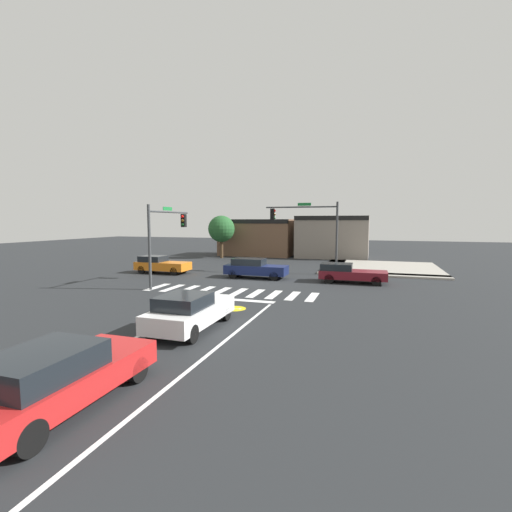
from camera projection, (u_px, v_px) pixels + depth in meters
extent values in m
plane|color=#232628|center=(253.00, 280.00, 26.34)|extent=(120.00, 120.00, 0.00)
cube|color=silver|center=(157.00, 287.00, 23.64)|extent=(0.48, 2.56, 0.01)
cube|color=silver|center=(172.00, 288.00, 23.29)|extent=(0.48, 2.56, 0.01)
cube|color=silver|center=(188.00, 289.00, 22.95)|extent=(0.48, 2.56, 0.01)
cube|color=silver|center=(204.00, 290.00, 22.60)|extent=(0.48, 2.56, 0.01)
cube|color=silver|center=(221.00, 291.00, 22.25)|extent=(0.48, 2.56, 0.01)
cube|color=silver|center=(238.00, 292.00, 21.91)|extent=(0.48, 2.56, 0.01)
cube|color=silver|center=(256.00, 293.00, 21.56)|extent=(0.48, 2.56, 0.01)
cube|color=silver|center=(274.00, 295.00, 21.21)|extent=(0.48, 2.56, 0.01)
cube|color=silver|center=(293.00, 296.00, 20.87)|extent=(0.48, 2.56, 0.01)
cube|color=silver|center=(312.00, 297.00, 20.52)|extent=(0.48, 2.56, 0.01)
cube|color=white|center=(216.00, 298.00, 20.19)|extent=(6.80, 0.50, 0.01)
cube|color=white|center=(190.00, 311.00, 17.35)|extent=(0.16, 2.00, 0.01)
cube|color=white|center=(139.00, 336.00, 13.56)|extent=(0.16, 2.00, 0.01)
cube|color=white|center=(48.00, 381.00, 9.77)|extent=(0.16, 2.00, 0.01)
cube|color=white|center=(184.00, 374.00, 10.18)|extent=(0.14, 18.00, 0.01)
cylinder|color=yellow|center=(235.00, 309.00, 17.83)|extent=(1.12, 1.12, 0.01)
cylinder|color=white|center=(230.00, 308.00, 17.90)|extent=(0.18, 0.18, 0.00)
cylinder|color=white|center=(239.00, 309.00, 17.75)|extent=(0.18, 0.18, 0.00)
cube|color=white|center=(235.00, 308.00, 17.83)|extent=(0.50, 0.04, 0.00)
cube|color=#9E998E|center=(382.00, 275.00, 28.49)|extent=(10.00, 1.60, 0.15)
cube|color=#9E998E|center=(334.00, 266.00, 34.33)|extent=(1.60, 10.00, 0.15)
cube|color=#9E998E|center=(380.00, 267.00, 33.04)|extent=(10.00, 10.00, 0.15)
cube|color=brown|center=(258.00, 237.00, 45.40)|extent=(8.89, 5.11, 4.51)
cube|color=black|center=(252.00, 221.00, 42.97)|extent=(8.89, 0.50, 0.50)
cube|color=gray|center=(333.00, 237.00, 42.95)|extent=(8.16, 5.99, 4.89)
cube|color=black|center=(331.00, 218.00, 40.09)|extent=(8.16, 0.50, 0.50)
cylinder|color=#383A3D|center=(337.00, 238.00, 29.01)|extent=(0.18, 0.18, 5.85)
cylinder|color=#383A3D|center=(301.00, 207.00, 29.67)|extent=(5.91, 0.12, 0.12)
cube|color=black|center=(272.00, 214.00, 30.47)|extent=(0.32, 0.32, 0.95)
sphere|color=red|center=(274.00, 211.00, 30.39)|extent=(0.22, 0.22, 0.22)
sphere|color=#4C330C|center=(274.00, 214.00, 30.42)|extent=(0.22, 0.22, 0.22)
sphere|color=#0C3814|center=(274.00, 218.00, 30.45)|extent=(0.22, 0.22, 0.22)
cube|color=#197233|center=(304.00, 204.00, 29.56)|extent=(1.10, 0.03, 0.24)
cylinder|color=#383A3D|center=(150.00, 247.00, 22.51)|extent=(0.18, 0.18, 5.34)
cylinder|color=#383A3D|center=(170.00, 212.00, 24.60)|extent=(0.12, 4.87, 0.12)
cube|color=black|center=(184.00, 221.00, 26.46)|extent=(0.32, 0.32, 0.95)
sphere|color=red|center=(182.00, 217.00, 26.27)|extent=(0.22, 0.22, 0.22)
sphere|color=#4C330C|center=(183.00, 221.00, 26.30)|extent=(0.22, 0.22, 0.22)
sphere|color=#0C3814|center=(183.00, 225.00, 26.33)|extent=(0.22, 0.22, 0.22)
cube|color=#197233|center=(168.00, 209.00, 24.35)|extent=(0.03, 1.10, 0.24)
cube|color=orange|center=(163.00, 266.00, 29.88)|extent=(4.44, 1.81, 0.65)
cube|color=black|center=(153.00, 259.00, 30.11)|extent=(1.97, 1.59, 0.48)
cylinder|color=black|center=(184.00, 269.00, 30.20)|extent=(0.64, 0.22, 0.64)
cylinder|color=black|center=(174.00, 271.00, 28.70)|extent=(0.64, 0.22, 0.64)
cylinder|color=black|center=(153.00, 267.00, 31.12)|extent=(0.64, 0.22, 0.64)
cylinder|color=black|center=(142.00, 270.00, 29.62)|extent=(0.64, 0.22, 0.64)
cube|color=#141E4C|center=(256.00, 270.00, 27.33)|extent=(4.69, 1.71, 0.68)
cube|color=black|center=(249.00, 262.00, 27.44)|extent=(2.38, 1.50, 0.50)
cylinder|color=black|center=(279.00, 273.00, 27.57)|extent=(0.66, 0.22, 0.66)
cylinder|color=black|center=(274.00, 276.00, 26.16)|extent=(0.66, 0.22, 0.66)
cylinder|color=black|center=(240.00, 271.00, 28.55)|extent=(0.66, 0.22, 0.66)
cylinder|color=black|center=(233.00, 274.00, 27.14)|extent=(0.66, 0.22, 0.66)
cube|color=white|center=(191.00, 313.00, 14.44)|extent=(1.89, 4.55, 0.68)
cube|color=black|center=(184.00, 301.00, 13.82)|extent=(1.67, 2.01, 0.51)
cylinder|color=black|center=(191.00, 310.00, 16.19)|extent=(0.22, 0.68, 0.68)
cylinder|color=black|center=(226.00, 313.00, 15.67)|extent=(0.22, 0.68, 0.68)
cylinder|color=black|center=(151.00, 330.00, 13.26)|extent=(0.22, 0.68, 0.68)
cylinder|color=black|center=(192.00, 334.00, 12.74)|extent=(0.22, 0.68, 0.68)
cube|color=maroon|center=(353.00, 275.00, 25.26)|extent=(4.56, 1.90, 0.57)
cube|color=black|center=(337.00, 267.00, 25.56)|extent=(2.15, 1.67, 0.47)
cylinder|color=black|center=(376.00, 277.00, 25.61)|extent=(0.64, 0.22, 0.64)
cylinder|color=black|center=(376.00, 281.00, 24.02)|extent=(0.64, 0.22, 0.64)
cylinder|color=black|center=(332.00, 275.00, 26.56)|extent=(0.64, 0.22, 0.64)
cylinder|color=black|center=(329.00, 279.00, 24.97)|extent=(0.64, 0.22, 0.64)
cube|color=red|center=(63.00, 380.00, 8.40)|extent=(1.94, 4.72, 0.62)
cube|color=black|center=(42.00, 364.00, 7.84)|extent=(1.71, 2.38, 0.58)
cylinder|color=black|center=(86.00, 362.00, 10.21)|extent=(0.22, 0.68, 0.68)
cylinder|color=black|center=(137.00, 370.00, 9.68)|extent=(0.22, 0.68, 0.68)
cylinder|color=black|center=(29.00, 438.00, 6.64)|extent=(0.22, 0.68, 0.68)
cylinder|color=#4C3823|center=(222.00, 246.00, 42.07)|extent=(0.36, 0.36, 2.80)
sphere|color=#235628|center=(221.00, 229.00, 41.88)|extent=(3.08, 3.08, 3.08)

